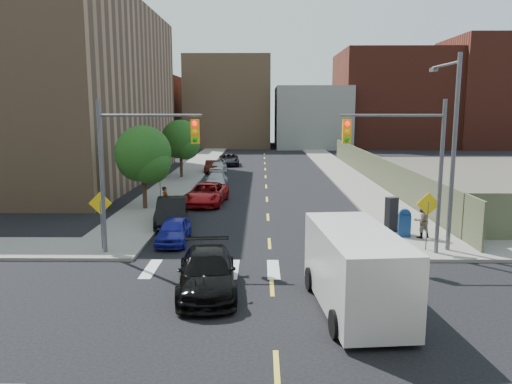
{
  "coord_description": "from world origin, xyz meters",
  "views": [
    {
      "loc": [
        -0.4,
        -15.85,
        6.64
      ],
      "look_at": [
        -0.7,
        11.44,
        2.0
      ],
      "focal_mm": 35.0,
      "sensor_mm": 36.0,
      "label": 1
    }
  ],
  "objects_px": {
    "parked_car_grey": "(229,159)",
    "mailbox": "(405,223)",
    "parked_car_blue": "(174,230)",
    "pedestrian_west": "(165,199)",
    "parked_car_silver": "(216,180)",
    "cargo_van": "(354,267)",
    "payphone": "(391,215)",
    "black_sedan": "(207,272)",
    "pedestrian_east": "(422,220)",
    "parked_car_black": "(172,212)",
    "parked_car_maroon": "(212,167)",
    "parked_car_white": "(218,167)",
    "parked_car_red": "(207,194)"
  },
  "relations": [
    {
      "from": "parked_car_blue",
      "to": "parked_car_red",
      "type": "height_order",
      "value": "parked_car_red"
    },
    {
      "from": "parked_car_silver",
      "to": "black_sedan",
      "type": "bearing_deg",
      "value": -84.81
    },
    {
      "from": "parked_car_white",
      "to": "payphone",
      "type": "relative_size",
      "value": 2.0
    },
    {
      "from": "parked_car_red",
      "to": "parked_car_maroon",
      "type": "distance_m",
      "value": 17.03
    },
    {
      "from": "payphone",
      "to": "parked_car_red",
      "type": "bearing_deg",
      "value": 120.81
    },
    {
      "from": "parked_car_blue",
      "to": "pedestrian_west",
      "type": "bearing_deg",
      "value": 102.9
    },
    {
      "from": "parked_car_white",
      "to": "pedestrian_east",
      "type": "xyz_separation_m",
      "value": [
        12.48,
        -26.0,
        0.4
      ]
    },
    {
      "from": "cargo_van",
      "to": "payphone",
      "type": "relative_size",
      "value": 3.31
    },
    {
      "from": "payphone",
      "to": "parked_car_black",
      "type": "bearing_deg",
      "value": 148.88
    },
    {
      "from": "mailbox",
      "to": "pedestrian_east",
      "type": "bearing_deg",
      "value": -8.34
    },
    {
      "from": "pedestrian_west",
      "to": "payphone",
      "type": "bearing_deg",
      "value": -99.99
    },
    {
      "from": "pedestrian_west",
      "to": "parked_car_black",
      "type": "bearing_deg",
      "value": -151.23
    },
    {
      "from": "parked_car_grey",
      "to": "pedestrian_east",
      "type": "height_order",
      "value": "pedestrian_east"
    },
    {
      "from": "pedestrian_west",
      "to": "cargo_van",
      "type": "bearing_deg",
      "value": -137.17
    },
    {
      "from": "parked_car_grey",
      "to": "mailbox",
      "type": "distance_m",
      "value": 34.71
    },
    {
      "from": "parked_car_blue",
      "to": "pedestrian_east",
      "type": "xyz_separation_m",
      "value": [
        12.41,
        0.56,
        0.41
      ]
    },
    {
      "from": "parked_car_maroon",
      "to": "mailbox",
      "type": "relative_size",
      "value": 2.64
    },
    {
      "from": "black_sedan",
      "to": "cargo_van",
      "type": "height_order",
      "value": "cargo_van"
    },
    {
      "from": "black_sedan",
      "to": "cargo_van",
      "type": "xyz_separation_m",
      "value": [
        5.06,
        -1.39,
        0.69
      ]
    },
    {
      "from": "mailbox",
      "to": "parked_car_white",
      "type": "bearing_deg",
      "value": 122.08
    },
    {
      "from": "parked_car_blue",
      "to": "black_sedan",
      "type": "distance_m",
      "value": 7.08
    },
    {
      "from": "parked_car_red",
      "to": "pedestrian_east",
      "type": "xyz_separation_m",
      "value": [
        11.86,
        -9.42,
        0.29
      ]
    },
    {
      "from": "parked_car_black",
      "to": "parked_car_maroon",
      "type": "xyz_separation_m",
      "value": [
        0.0,
        23.19,
        -0.16
      ]
    },
    {
      "from": "parked_car_silver",
      "to": "parked_car_black",
      "type": "bearing_deg",
      "value": -94.53
    },
    {
      "from": "parked_car_black",
      "to": "black_sedan",
      "type": "height_order",
      "value": "parked_car_black"
    },
    {
      "from": "pedestrian_east",
      "to": "parked_car_white",
      "type": "bearing_deg",
      "value": -81.67
    },
    {
      "from": "mailbox",
      "to": "parked_car_grey",
      "type": "bearing_deg",
      "value": 116.26
    },
    {
      "from": "parked_car_maroon",
      "to": "payphone",
      "type": "height_order",
      "value": "payphone"
    },
    {
      "from": "parked_car_grey",
      "to": "mailbox",
      "type": "bearing_deg",
      "value": -76.18
    },
    {
      "from": "parked_car_grey",
      "to": "black_sedan",
      "type": "distance_m",
      "value": 40.4
    },
    {
      "from": "black_sedan",
      "to": "payphone",
      "type": "distance_m",
      "value": 12.18
    },
    {
      "from": "parked_car_black",
      "to": "black_sedan",
      "type": "relative_size",
      "value": 0.93
    },
    {
      "from": "parked_car_blue",
      "to": "pedestrian_east",
      "type": "relative_size",
      "value": 2.08
    },
    {
      "from": "parked_car_silver",
      "to": "parked_car_white",
      "type": "distance_m",
      "value": 9.06
    },
    {
      "from": "parked_car_grey",
      "to": "parked_car_silver",
      "type": "bearing_deg",
      "value": -94.79
    },
    {
      "from": "parked_car_white",
      "to": "cargo_van",
      "type": "bearing_deg",
      "value": -73.67
    },
    {
      "from": "pedestrian_east",
      "to": "parked_car_blue",
      "type": "bearing_deg",
      "value": -14.72
    },
    {
      "from": "parked_car_blue",
      "to": "pedestrian_east",
      "type": "distance_m",
      "value": 12.43
    },
    {
      "from": "cargo_van",
      "to": "mailbox",
      "type": "relative_size",
      "value": 4.3
    },
    {
      "from": "parked_car_silver",
      "to": "parked_car_white",
      "type": "height_order",
      "value": "parked_car_white"
    },
    {
      "from": "pedestrian_east",
      "to": "black_sedan",
      "type": "bearing_deg",
      "value": 18.47
    },
    {
      "from": "parked_car_silver",
      "to": "parked_car_maroon",
      "type": "relative_size",
      "value": 1.11
    },
    {
      "from": "parked_car_blue",
      "to": "mailbox",
      "type": "xyz_separation_m",
      "value": [
        11.63,
        0.79,
        0.22
      ]
    },
    {
      "from": "parked_car_grey",
      "to": "pedestrian_west",
      "type": "height_order",
      "value": "pedestrian_west"
    },
    {
      "from": "parked_car_silver",
      "to": "mailbox",
      "type": "distance_m",
      "value": 20.07
    },
    {
      "from": "parked_car_blue",
      "to": "black_sedan",
      "type": "xyz_separation_m",
      "value": [
        2.37,
        -6.67,
        0.11
      ]
    },
    {
      "from": "parked_car_black",
      "to": "parked_car_silver",
      "type": "xyz_separation_m",
      "value": [
        1.3,
        13.74,
        -0.17
      ]
    },
    {
      "from": "parked_car_red",
      "to": "parked_car_silver",
      "type": "distance_m",
      "value": 7.54
    },
    {
      "from": "parked_car_blue",
      "to": "parked_car_maroon",
      "type": "xyz_separation_m",
      "value": [
        -0.75,
        26.97,
        -0.01
      ]
    },
    {
      "from": "parked_car_blue",
      "to": "parked_car_red",
      "type": "relative_size",
      "value": 0.69
    }
  ]
}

